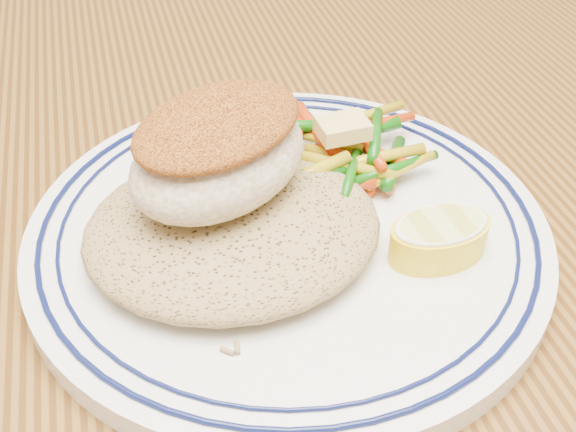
# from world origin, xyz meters

# --- Properties ---
(dining_table) EXTENTS (1.50, 0.90, 0.75)m
(dining_table) POSITION_xyz_m (0.00, 0.00, 0.65)
(dining_table) COLOR #482B0E
(dining_table) RESTS_ON ground
(plate) EXTENTS (0.29, 0.29, 0.02)m
(plate) POSITION_xyz_m (0.02, -0.05, 0.76)
(plate) COLOR white
(plate) RESTS_ON dining_table
(rice_pilaf) EXTENTS (0.16, 0.14, 0.03)m
(rice_pilaf) POSITION_xyz_m (-0.01, -0.06, 0.78)
(rice_pilaf) COLOR olive
(rice_pilaf) RESTS_ON plate
(fish_fillet) EXTENTS (0.13, 0.12, 0.05)m
(fish_fillet) POSITION_xyz_m (-0.02, -0.04, 0.81)
(fish_fillet) COLOR beige
(fish_fillet) RESTS_ON rice_pilaf
(vegetable_pile) EXTENTS (0.11, 0.11, 0.03)m
(vegetable_pile) POSITION_xyz_m (0.06, -0.02, 0.78)
(vegetable_pile) COLOR #C43509
(vegetable_pile) RESTS_ON plate
(butter_pat) EXTENTS (0.03, 0.02, 0.01)m
(butter_pat) POSITION_xyz_m (0.06, -0.01, 0.80)
(butter_pat) COLOR #DDC16C
(butter_pat) RESTS_ON vegetable_pile
(lemon_wedge) EXTENTS (0.06, 0.05, 0.02)m
(lemon_wedge) POSITION_xyz_m (0.09, -0.09, 0.78)
(lemon_wedge) COLOR yellow
(lemon_wedge) RESTS_ON plate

